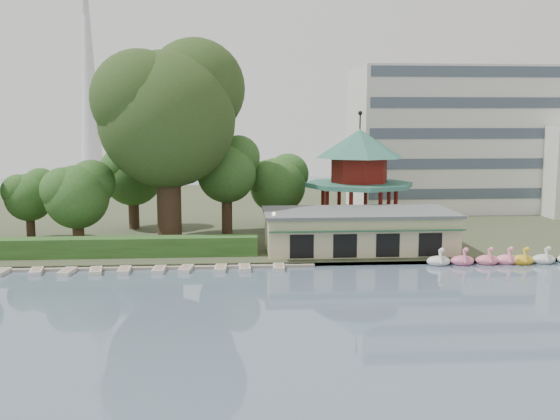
{
  "coord_description": "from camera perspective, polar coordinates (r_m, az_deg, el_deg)",
  "views": [
    {
      "loc": [
        -1.96,
        -37.68,
        12.9
      ],
      "look_at": [
        2.0,
        18.0,
        5.0
      ],
      "focal_mm": 40.0,
      "sensor_mm": 36.0,
      "label": 1
    }
  ],
  "objects": [
    {
      "name": "big_tree",
      "position": [
        66.28,
        -10.12,
        9.07
      ],
      "size": [
        15.54,
        14.48,
        21.33
      ],
      "color": "#3A281C",
      "rests_on": "shore"
    },
    {
      "name": "dock",
      "position": [
        57.24,
        -14.12,
        -5.09
      ],
      "size": [
        34.0,
        1.6,
        0.24
      ],
      "primitive_type": "cube",
      "color": "gray",
      "rests_on": "ground"
    },
    {
      "name": "moored_rowboats",
      "position": [
        56.02,
        -15.12,
        -5.35
      ],
      "size": [
        29.83,
        2.77,
        0.36
      ],
      "color": "beige",
      "rests_on": "ground"
    },
    {
      "name": "hedge",
      "position": [
        60.74,
        -16.41,
        -3.29
      ],
      "size": [
        30.0,
        2.0,
        1.8
      ],
      "primitive_type": "cube",
      "color": "#305A22",
      "rests_on": "shore"
    },
    {
      "name": "ground_plane",
      "position": [
        39.88,
        -1.05,
        -10.82
      ],
      "size": [
        220.0,
        220.0,
        0.0
      ],
      "primitive_type": "plane",
      "color": "slate",
      "rests_on": "ground"
    },
    {
      "name": "shore",
      "position": [
        90.6,
        -2.79,
        -0.01
      ],
      "size": [
        220.0,
        70.0,
        0.4
      ],
      "primitive_type": "cube",
      "color": "#424930",
      "rests_on": "ground"
    },
    {
      "name": "small_trees",
      "position": [
        70.57,
        -12.28,
        2.66
      ],
      "size": [
        39.85,
        16.82,
        11.04
      ],
      "color": "#3A281C",
      "rests_on": "shore"
    },
    {
      "name": "office_building",
      "position": [
        93.4,
        17.79,
        5.73
      ],
      "size": [
        38.0,
        18.0,
        20.0
      ],
      "color": "silver",
      "rests_on": "shore"
    },
    {
      "name": "swan_boats",
      "position": [
        61.26,
        20.83,
        -4.26
      ],
      "size": [
        17.5,
        2.01,
        1.92
      ],
      "color": "silver",
      "rests_on": "ground"
    },
    {
      "name": "boathouse",
      "position": [
        61.75,
        7.17,
        -1.83
      ],
      "size": [
        18.6,
        9.39,
        3.9
      ],
      "color": "beige",
      "rests_on": "shore"
    },
    {
      "name": "embankment",
      "position": [
        56.48,
        -1.98,
        -5.0
      ],
      "size": [
        220.0,
        0.6,
        0.3
      ],
      "primitive_type": "cube",
      "color": "gray",
      "rests_on": "ground"
    },
    {
      "name": "pavilion",
      "position": [
        71.27,
        7.25,
        3.63
      ],
      "size": [
        12.4,
        12.4,
        13.5
      ],
      "color": "beige",
      "rests_on": "shore"
    },
    {
      "name": "broadcast_tower",
      "position": [
        183.36,
        -17.2,
        14.31
      ],
      "size": [
        8.0,
        8.0,
        96.0
      ],
      "color": "silver",
      "rests_on": "ground"
    },
    {
      "name": "lamp_post",
      "position": [
        57.59,
        -0.57,
        -1.5
      ],
      "size": [
        0.36,
        0.36,
        4.28
      ],
      "color": "black",
      "rests_on": "shore"
    }
  ]
}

